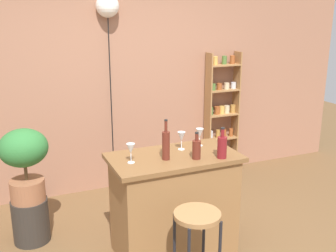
% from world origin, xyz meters
% --- Properties ---
extents(back_wall, '(6.40, 0.10, 2.80)m').
position_xyz_m(back_wall, '(0.00, 1.95, 1.40)').
color(back_wall, '#9E6B51').
rests_on(back_wall, ground).
extents(kitchen_counter, '(1.12, 0.61, 0.94)m').
position_xyz_m(kitchen_counter, '(0.00, 0.30, 0.47)').
color(kitchen_counter, olive).
rests_on(kitchen_counter, ground).
extents(bar_stool, '(0.35, 0.35, 0.71)m').
position_xyz_m(bar_stool, '(-0.09, -0.32, 0.53)').
color(bar_stool, black).
rests_on(bar_stool, ground).
extents(spice_shelf, '(0.44, 0.17, 1.63)m').
position_xyz_m(spice_shelf, '(1.35, 1.79, 0.83)').
color(spice_shelf, '#9E7042').
rests_on(spice_shelf, ground).
extents(plant_stool, '(0.34, 0.34, 0.43)m').
position_xyz_m(plant_stool, '(-1.18, 0.99, 0.21)').
color(plant_stool, '#2D2823').
rests_on(plant_stool, ground).
extents(potted_plant, '(0.44, 0.40, 0.69)m').
position_xyz_m(potted_plant, '(-1.18, 0.99, 0.84)').
color(potted_plant, '#935B3D').
rests_on(potted_plant, plant_stool).
extents(bottle_sauce_amber, '(0.07, 0.07, 0.23)m').
position_xyz_m(bottle_sauce_amber, '(0.14, 0.16, 1.02)').
color(bottle_sauce_amber, '#5B2319').
rests_on(bottle_sauce_amber, kitchen_counter).
extents(bottle_spirits_clear, '(0.07, 0.07, 0.35)m').
position_xyz_m(bottle_spirits_clear, '(-0.10, 0.24, 1.07)').
color(bottle_spirits_clear, '#5B2319').
rests_on(bottle_spirits_clear, kitchen_counter).
extents(bottle_soda_blue, '(0.08, 0.08, 0.27)m').
position_xyz_m(bottle_soda_blue, '(0.35, 0.09, 1.04)').
color(bottle_soda_blue, maroon).
rests_on(bottle_soda_blue, kitchen_counter).
extents(wine_glass_left, '(0.07, 0.07, 0.16)m').
position_xyz_m(wine_glass_left, '(-0.39, 0.28, 1.05)').
color(wine_glass_left, silver).
rests_on(wine_glass_left, kitchen_counter).
extents(wine_glass_center, '(0.07, 0.07, 0.16)m').
position_xyz_m(wine_glass_center, '(0.32, 0.45, 1.05)').
color(wine_glass_center, silver).
rests_on(wine_glass_center, kitchen_counter).
extents(wine_glass_right, '(0.07, 0.07, 0.16)m').
position_xyz_m(wine_glass_right, '(0.12, 0.42, 1.05)').
color(wine_glass_right, silver).
rests_on(wine_glass_right, kitchen_counter).
extents(pendant_globe_light, '(0.26, 0.26, 2.31)m').
position_xyz_m(pendant_globe_light, '(-0.13, 1.84, 2.17)').
color(pendant_globe_light, black).
rests_on(pendant_globe_light, ground).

